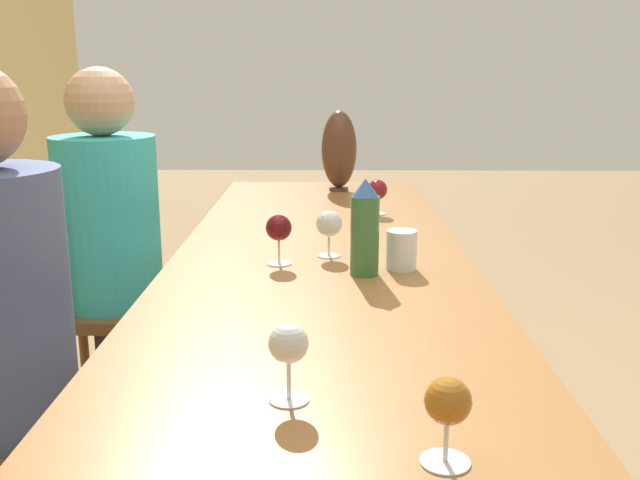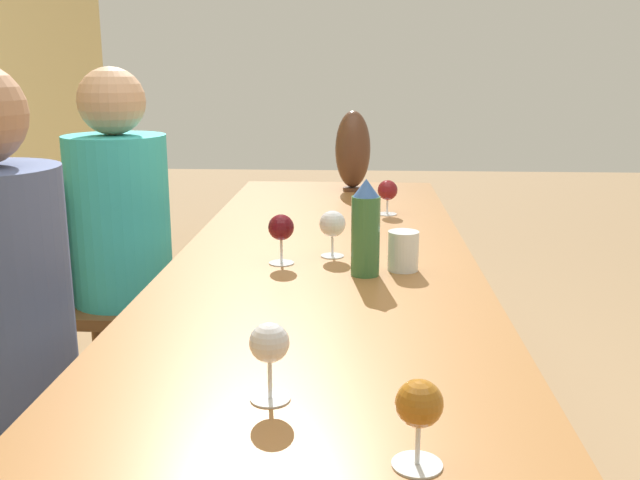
{
  "view_description": "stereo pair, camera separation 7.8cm",
  "coord_description": "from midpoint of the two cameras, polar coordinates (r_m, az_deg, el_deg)",
  "views": [
    {
      "loc": [
        -1.73,
        -0.02,
        1.25
      ],
      "look_at": [
        0.0,
        0.0,
        0.83
      ],
      "focal_mm": 40.0,
      "sensor_mm": 36.0,
      "label": 1
    },
    {
      "loc": [
        -1.73,
        -0.1,
        1.25
      ],
      "look_at": [
        0.0,
        0.0,
        0.83
      ],
      "focal_mm": 40.0,
      "sensor_mm": 36.0,
      "label": 2
    }
  ],
  "objects": [
    {
      "name": "person_near",
      "position": [
        1.79,
        -25.41,
        -6.3
      ],
      "size": [
        0.34,
        0.34,
        1.27
      ],
      "color": "#2D2D38",
      "rests_on": "ground_plane"
    },
    {
      "name": "vase",
      "position": [
        3.06,
        0.8,
        7.22
      ],
      "size": [
        0.15,
        0.15,
        0.34
      ],
      "color": "#4C2D1E",
      "rests_on": "dining_table"
    },
    {
      "name": "person_far",
      "position": [
        2.56,
        -17.05,
        0.03
      ],
      "size": [
        0.35,
        0.35,
        1.25
      ],
      "color": "#2D2D38",
      "rests_on": "ground_plane"
    },
    {
      "name": "chair_far",
      "position": [
        2.64,
        -18.45,
        -4.1
      ],
      "size": [
        0.44,
        0.44,
        0.88
      ],
      "color": "brown",
      "rests_on": "ground_plane"
    },
    {
      "name": "wine_glass_4",
      "position": [
        1.14,
        -4.51,
        -8.49
      ],
      "size": [
        0.07,
        0.07,
        0.13
      ],
      "color": "silver",
      "rests_on": "dining_table"
    },
    {
      "name": "wine_glass_0",
      "position": [
        1.99,
        -0.39,
        1.22
      ],
      "size": [
        0.07,
        0.07,
        0.13
      ],
      "color": "silver",
      "rests_on": "dining_table"
    },
    {
      "name": "wine_glass_3",
      "position": [
        0.98,
        7.89,
        -12.93
      ],
      "size": [
        0.07,
        0.07,
        0.12
      ],
      "color": "silver",
      "rests_on": "dining_table"
    },
    {
      "name": "wine_glass_2",
      "position": [
        1.92,
        -4.48,
        0.85
      ],
      "size": [
        0.07,
        0.07,
        0.14
      ],
      "color": "silver",
      "rests_on": "dining_table"
    },
    {
      "name": "water_bottle",
      "position": [
        1.81,
        2.39,
        0.92
      ],
      "size": [
        0.07,
        0.07,
        0.25
      ],
      "color": "#336638",
      "rests_on": "dining_table"
    },
    {
      "name": "water_tumbler",
      "position": [
        1.89,
        5.36,
        -0.8
      ],
      "size": [
        0.08,
        0.08,
        0.1
      ],
      "color": "silver",
      "rests_on": "dining_table"
    },
    {
      "name": "wine_glass_1",
      "position": [
        2.58,
        3.75,
        3.96
      ],
      "size": [
        0.07,
        0.07,
        0.13
      ],
      "color": "silver",
      "rests_on": "dining_table"
    },
    {
      "name": "dining_table",
      "position": [
        1.83,
        -1.23,
        -4.97
      ],
      "size": [
        3.09,
        0.84,
        0.73
      ],
      "color": "#936033",
      "rests_on": "ground_plane"
    }
  ]
}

